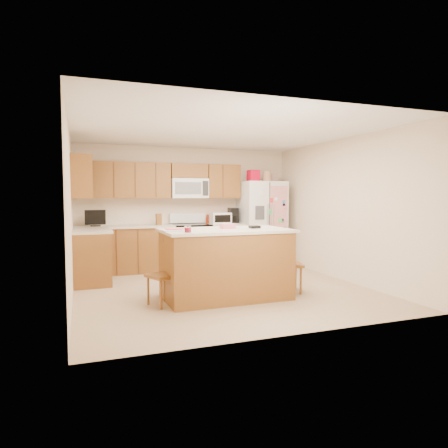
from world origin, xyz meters
name	(u,v)px	position (x,y,z in m)	size (l,w,h in m)	color
ground	(222,289)	(0.00, 0.00, 0.00)	(4.50, 4.50, 0.00)	#93795F
room_shell	(222,199)	(0.00, 0.00, 1.44)	(4.60, 4.60, 2.52)	beige
cabinetry	(143,226)	(-0.98, 1.79, 0.91)	(3.36, 1.56, 2.15)	brown
stove	(191,246)	(0.00, 1.94, 0.47)	(0.76, 0.65, 1.13)	black
refrigerator	(262,222)	(1.57, 1.87, 0.92)	(0.90, 0.79, 2.04)	white
island	(225,263)	(-0.14, -0.51, 0.51)	(1.86, 1.09, 1.10)	brown
windsor_chair_left	(164,275)	(-1.06, -0.61, 0.42)	(0.48, 0.49, 0.89)	brown
windsor_chair_back	(219,263)	(-0.04, 0.06, 0.41)	(0.45, 0.44, 0.87)	brown
windsor_chair_right	(288,264)	(0.89, -0.52, 0.44)	(0.47, 0.49, 0.93)	brown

